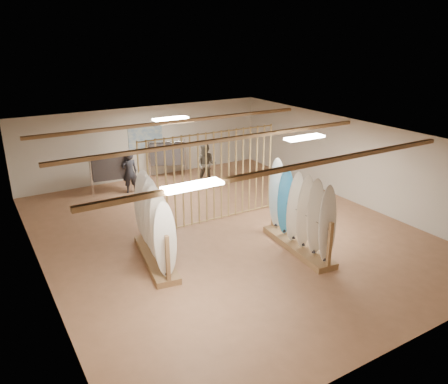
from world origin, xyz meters
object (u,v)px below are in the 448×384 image
shopper_a (130,170)px  shopper_b (206,162)px  rack_left (155,235)px  clothing_rack_a (110,168)px  clothing_rack_b (167,154)px  rack_right (299,224)px

shopper_a → shopper_b: shopper_b is taller
rack_left → shopper_a: rack_left is taller
shopper_a → shopper_b: size_ratio=0.93×
clothing_rack_a → clothing_rack_b: size_ratio=0.95×
rack_right → shopper_b: rack_right is taller
rack_right → clothing_rack_a: rack_right is taller
clothing_rack_a → shopper_b: (3.32, -1.06, -0.01)m
clothing_rack_a → shopper_a: shopper_a is taller
rack_right → shopper_a: rack_right is taller
clothing_rack_a → rack_right: bearing=-59.4°
rack_right → shopper_a: 6.96m
clothing_rack_b → shopper_a: (-1.86, -0.86, -0.12)m
shopper_a → shopper_b: 2.81m
clothing_rack_b → rack_left: bearing=-92.2°
rack_right → shopper_a: bearing=115.3°
rack_left → rack_right: size_ratio=0.99×
shopper_b → rack_right: bearing=-53.7°
rack_right → shopper_b: bearing=92.0°
rack_left → rack_right: rack_right is taller
clothing_rack_b → clothing_rack_a: bearing=-142.5°
clothing_rack_b → shopper_b: (0.84, -1.62, -0.06)m
rack_left → shopper_a: bearing=86.0°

